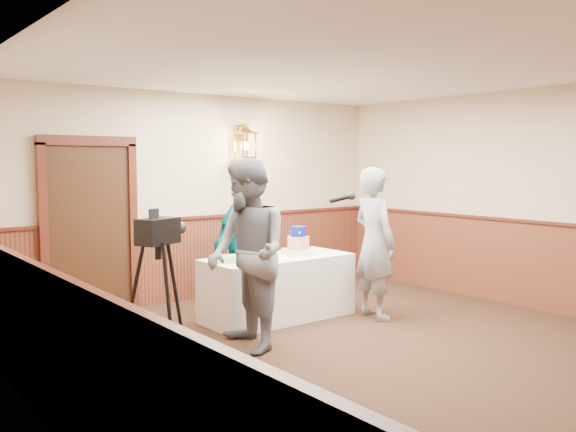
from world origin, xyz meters
name	(u,v)px	position (x,y,z in m)	size (l,w,h in m)	color
ground	(389,360)	(0.00, 0.00, 0.00)	(7.00, 7.00, 0.00)	black
room_shell	(353,198)	(-0.05, 0.45, 1.52)	(6.02, 7.02, 2.81)	beige
display_table	(278,287)	(0.11, 1.90, 0.38)	(1.80, 0.80, 0.75)	white
tiered_cake	(298,244)	(0.40, 1.86, 0.89)	(0.43, 0.43, 0.35)	#FFF5C2
sheet_cake_yellow	(253,258)	(-0.31, 1.81, 0.78)	(0.30, 0.23, 0.06)	#F7E093
sheet_cake_green	(225,259)	(-0.61, 1.93, 0.79)	(0.31, 0.24, 0.07)	#9AD898
interviewer	(247,255)	(-0.87, 1.10, 0.96)	(1.56, 1.06, 1.92)	slate
baker	(375,243)	(1.05, 1.22, 0.91)	(0.66, 0.43, 1.82)	gray
assistant_p	(244,242)	(0.07, 2.56, 0.86)	(1.01, 0.42, 1.72)	#005B5F
tv_camera_rig	(160,315)	(-2.07, 0.59, 0.64)	(0.55, 0.52, 1.43)	black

